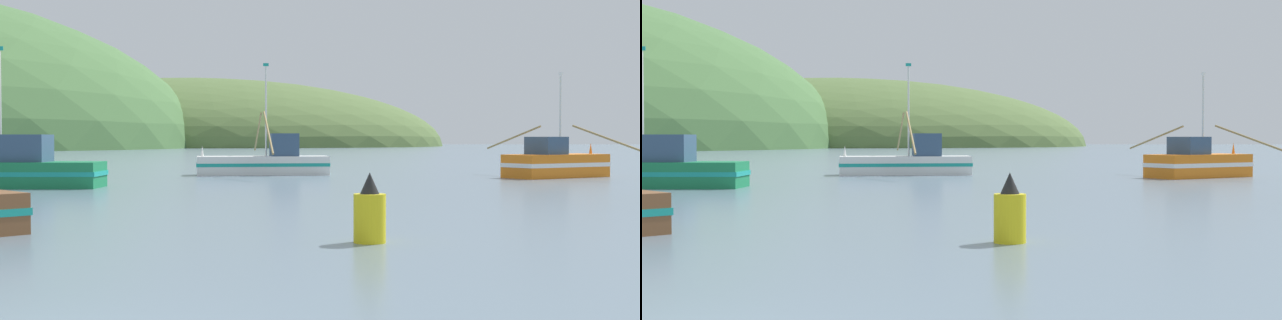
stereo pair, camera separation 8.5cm
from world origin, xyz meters
TOP-DOWN VIEW (x-y plane):
  - hill_far_center at (-64.63, 231.61)m, footprint 153.12×122.50m
  - fishing_boat_orange at (12.83, 43.05)m, footprint 7.55×9.62m
  - fishing_boat_white at (-5.38, 44.24)m, footprint 8.93×15.11m
  - channel_buoy at (3.36, 11.02)m, footprint 0.75×0.75m

SIDE VIEW (x-z plane):
  - hill_far_center at x=-64.63m, z-range -20.31..20.31m
  - channel_buoy at x=3.36m, z-range -0.14..1.49m
  - fishing_boat_white at x=-5.38m, z-range -2.79..4.50m
  - fishing_boat_orange at x=12.83m, z-range -2.35..4.10m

